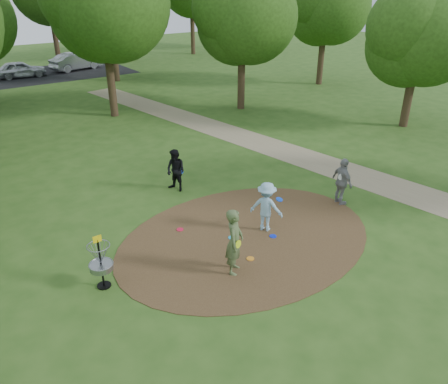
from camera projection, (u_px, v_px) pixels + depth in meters
ground at (246, 238)px, 13.54m from camera, size 100.00×100.00×0.00m
dirt_clearing at (246, 237)px, 13.54m from camera, size 8.40×8.40×0.02m
footpath at (338, 169)px, 18.39m from camera, size 7.55×39.89×0.01m
parking_lot at (44, 74)px, 36.49m from camera, size 14.00×8.00×0.01m
player_observer_with_disc at (234, 242)px, 11.58m from camera, size 0.82×0.81×1.91m
player_throwing_with_disc at (266, 207)px, 13.63m from camera, size 1.16×1.22×1.64m
player_walking_with_disc at (176, 170)px, 16.23m from camera, size 0.84×0.94×1.61m
player_waiting_with_disc at (342, 182)px, 15.21m from camera, size 0.62×1.07×1.71m
disc_ground_cyan at (232, 238)px, 13.49m from camera, size 0.22×0.22×0.02m
disc_ground_blue at (273, 236)px, 13.57m from camera, size 0.22×0.22×0.02m
disc_ground_red at (180, 229)px, 13.93m from camera, size 0.22×0.22×0.02m
car_left at (20, 69)px, 35.01m from camera, size 3.95×1.85×1.31m
car_right at (76, 61)px, 37.91m from camera, size 4.66×2.54×1.46m
disc_ground_orange at (250, 259)px, 12.48m from camera, size 0.22×0.22×0.02m
disc_golf_basket at (100, 258)px, 11.03m from camera, size 0.63×0.63×1.54m
tree_ring at (118, 26)px, 19.63m from camera, size 37.36×45.76×9.57m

